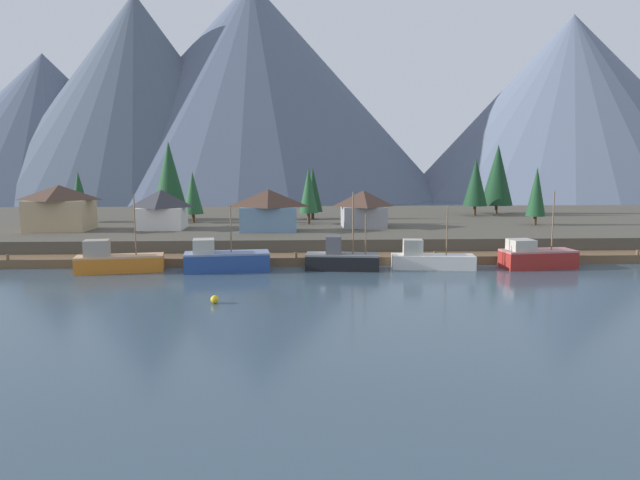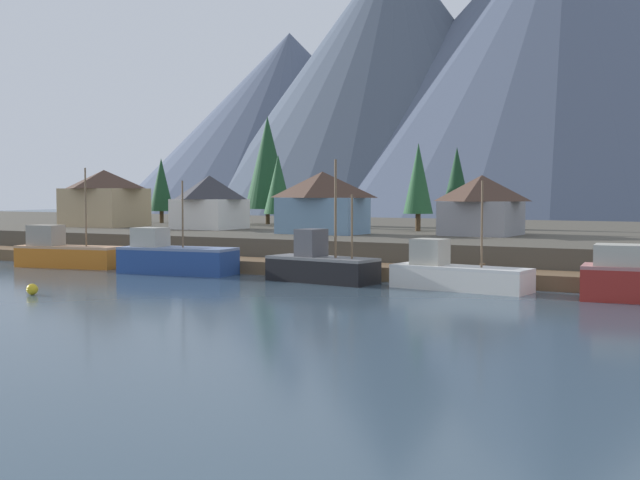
# 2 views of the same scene
# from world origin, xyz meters

# --- Properties ---
(ground_plane) EXTENTS (400.00, 400.00, 1.00)m
(ground_plane) POSITION_xyz_m (0.00, 20.00, -0.50)
(ground_plane) COLOR #384C5B
(dock) EXTENTS (80.00, 4.00, 1.60)m
(dock) POSITION_xyz_m (0.00, 1.99, 0.50)
(dock) COLOR brown
(dock) RESTS_ON ground_plane
(shoreline_bank) EXTENTS (400.00, 56.00, 2.50)m
(shoreline_bank) POSITION_xyz_m (0.00, 32.00, 1.25)
(shoreline_bank) COLOR #4C473D
(shoreline_bank) RESTS_ON ground_plane
(mountain_west_peak) EXTENTS (95.76, 95.76, 48.92)m
(mountain_west_peak) POSITION_xyz_m (-89.26, 144.01, 24.46)
(mountain_west_peak) COLOR #4C566B
(mountain_west_peak) RESTS_ON ground_plane
(mountain_central_peak) EXTENTS (98.18, 98.18, 68.01)m
(mountain_central_peak) POSITION_xyz_m (-56.49, 139.84, 34.01)
(mountain_central_peak) COLOR #475160
(mountain_central_peak) RESTS_ON ground_plane
(mountain_east_peak) EXTENTS (139.54, 139.54, 76.82)m
(mountain_east_peak) POSITION_xyz_m (-18.35, 154.34, 38.41)
(mountain_east_peak) COLOR #4C566B
(mountain_east_peak) RESTS_ON ground_plane
(fishing_boat_orange) EXTENTS (9.42, 4.18, 8.31)m
(fishing_boat_orange) POSITION_xyz_m (-23.36, -2.30, 1.20)
(fishing_boat_orange) COLOR #CC6B1E
(fishing_boat_orange) RESTS_ON ground_plane
(fishing_boat_blue) EXTENTS (9.42, 4.26, 7.18)m
(fishing_boat_blue) POSITION_xyz_m (-11.76, -2.33, 1.24)
(fishing_boat_blue) COLOR navy
(fishing_boat_blue) RESTS_ON ground_plane
(fishing_boat_black) EXTENTS (8.33, 3.89, 8.57)m
(fishing_boat_black) POSITION_xyz_m (1.01, -2.08, 1.15)
(fishing_boat_black) COLOR black
(fishing_boat_black) RESTS_ON ground_plane
(fishing_boat_white) EXTENTS (9.34, 3.67, 7.04)m
(fishing_boat_white) POSITION_xyz_m (10.92, -1.94, 1.02)
(fishing_boat_white) COLOR silver
(fishing_boat_white) RESTS_ON ground_plane
(house_tan) EXTENTS (8.38, 6.57, 6.21)m
(house_tan) POSITION_xyz_m (-36.20, 16.08, 5.67)
(house_tan) COLOR tan
(house_tan) RESTS_ON shoreline_bank
(house_white) EXTENTS (6.52, 5.92, 5.50)m
(house_white) POSITION_xyz_m (-22.61, 16.96, 5.32)
(house_white) COLOR silver
(house_white) RESTS_ON shoreline_bank
(house_blue) EXTENTS (7.92, 4.82, 5.67)m
(house_blue) POSITION_xyz_m (-7.57, 13.77, 5.40)
(house_blue) COLOR #6689A8
(house_blue) RESTS_ON shoreline_bank
(house_grey) EXTENTS (6.39, 6.61, 5.30)m
(house_grey) POSITION_xyz_m (5.93, 18.37, 5.21)
(house_grey) COLOR gray
(house_grey) RESTS_ON shoreline_bank
(conifer_near_left) EXTENTS (5.40, 5.40, 12.71)m
(conifer_near_left) POSITION_xyz_m (-24.24, 30.67, 9.76)
(conifer_near_left) COLOR #4C3823
(conifer_near_left) RESTS_ON shoreline_bank
(conifer_mid_left) EXTENTS (3.19, 3.19, 7.91)m
(conifer_mid_left) POSITION_xyz_m (-19.69, 25.69, 7.13)
(conifer_mid_left) COLOR #4C3823
(conifer_mid_left) RESTS_ON shoreline_bank
(conifer_back_left) EXTENTS (2.97, 2.97, 7.94)m
(conifer_back_left) POSITION_xyz_m (-37.63, 27.52, 7.18)
(conifer_back_left) COLOR #4C3823
(conifer_back_left) RESTS_ON shoreline_bank
(conifer_centre) EXTENTS (3.31, 3.31, 8.51)m
(conifer_centre) POSITION_xyz_m (-0.94, 30.98, 7.35)
(conifer_centre) COLOR #4C3823
(conifer_centre) RESTS_ON shoreline_bank
(conifer_far_left) EXTENTS (2.88, 2.88, 8.56)m
(conifer_far_left) POSITION_xyz_m (-1.87, 22.69, 7.60)
(conifer_far_left) COLOR #4C3823
(conifer_far_left) RESTS_ON shoreline_bank
(channel_buoy) EXTENTS (0.70, 0.70, 0.70)m
(channel_buoy) POSITION_xyz_m (-10.91, -17.23, 0.35)
(channel_buoy) COLOR gold
(channel_buoy) RESTS_ON ground_plane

